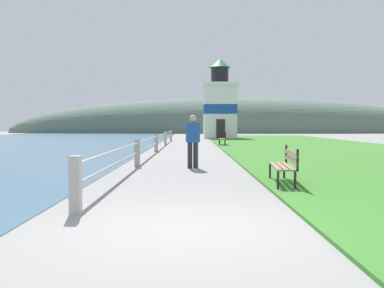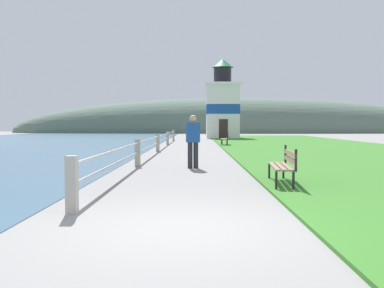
% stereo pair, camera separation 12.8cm
% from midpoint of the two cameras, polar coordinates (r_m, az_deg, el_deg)
% --- Properties ---
extents(ground_plane, '(160.00, 160.00, 0.00)m').
position_cam_midpoint_polar(ground_plane, '(6.19, -1.79, -11.23)').
color(ground_plane, gray).
extents(grass_verge, '(12.00, 57.99, 0.06)m').
position_cam_midpoint_polar(grass_verge, '(26.51, 17.04, -0.61)').
color(grass_verge, '#387528').
rests_on(grass_verge, ground_plane).
extents(seawall_railing, '(0.18, 32.04, 0.97)m').
position_cam_midpoint_polar(seawall_railing, '(23.04, -4.71, 0.41)').
color(seawall_railing, '#A8A399').
rests_on(seawall_railing, ground_plane).
extents(park_bench_near, '(0.65, 2.01, 0.94)m').
position_cam_midpoint_polar(park_bench_near, '(10.55, 12.23, -2.54)').
color(park_bench_near, '#846B51').
rests_on(park_bench_near, ground_plane).
extents(park_bench_midway, '(0.65, 1.89, 0.94)m').
position_cam_midpoint_polar(park_bench_midway, '(29.63, 4.36, 0.82)').
color(park_bench_midway, '#846B51').
rests_on(park_bench_midway, ground_plane).
extents(lighthouse, '(3.86, 3.86, 8.33)m').
position_cam_midpoint_polar(lighthouse, '(45.29, 3.87, 5.13)').
color(lighthouse, white).
rests_on(lighthouse, ground_plane).
extents(person_strolling, '(0.48, 0.33, 1.79)m').
position_cam_midpoint_polar(person_strolling, '(14.36, 0.10, 0.61)').
color(person_strolling, '#28282D').
rests_on(person_strolling, ground_plane).
extents(distant_hillside, '(80.00, 16.00, 12.00)m').
position_cam_midpoint_polar(distant_hillside, '(75.08, 6.20, 1.51)').
color(distant_hillside, '#566B5B').
rests_on(distant_hillside, ground_plane).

